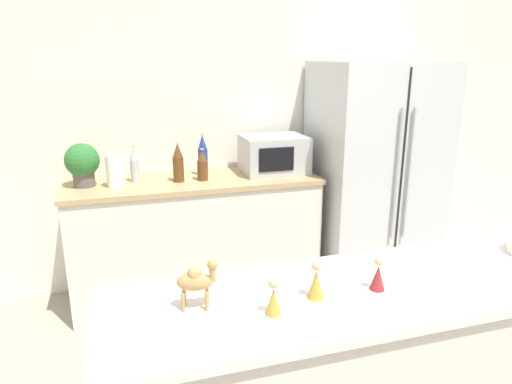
{
  "coord_description": "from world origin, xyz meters",
  "views": [
    {
      "loc": [
        -0.8,
        -0.81,
        1.76
      ],
      "look_at": [
        -0.13,
        1.41,
        1.08
      ],
      "focal_mm": 32.0,
      "sensor_mm": 36.0,
      "label": 1
    }
  ],
  "objects_px": {
    "paper_towel_roll": "(115,171)",
    "camel_figurine": "(196,281)",
    "back_bottle_2": "(135,165)",
    "wise_man_figurine_crimson": "(316,282)",
    "refrigerator": "(374,174)",
    "back_bottle_3": "(203,155)",
    "microwave": "(274,154)",
    "back_bottle_1": "(178,163)",
    "wise_man_figurine_purple": "(273,299)",
    "potted_plant": "(82,163)",
    "back_bottle_0": "(202,165)",
    "wise_man_figurine_blue": "(378,275)"
  },
  "relations": [
    {
      "from": "potted_plant",
      "to": "back_bottle_3",
      "type": "distance_m",
      "value": 0.84
    },
    {
      "from": "back_bottle_2",
      "to": "wise_man_figurine_crimson",
      "type": "bearing_deg",
      "value": -76.77
    },
    {
      "from": "camel_figurine",
      "to": "wise_man_figurine_purple",
      "type": "xyz_separation_m",
      "value": [
        0.21,
        -0.1,
        -0.04
      ]
    },
    {
      "from": "back_bottle_1",
      "to": "wise_man_figurine_blue",
      "type": "distance_m",
      "value": 2.0
    },
    {
      "from": "back_bottle_0",
      "to": "wise_man_figurine_blue",
      "type": "height_order",
      "value": "back_bottle_0"
    },
    {
      "from": "potted_plant",
      "to": "wise_man_figurine_purple",
      "type": "relative_size",
      "value": 2.49
    },
    {
      "from": "back_bottle_0",
      "to": "back_bottle_2",
      "type": "height_order",
      "value": "back_bottle_2"
    },
    {
      "from": "potted_plant",
      "to": "paper_towel_roll",
      "type": "relative_size",
      "value": 1.34
    },
    {
      "from": "back_bottle_3",
      "to": "wise_man_figurine_blue",
      "type": "distance_m",
      "value": 2.11
    },
    {
      "from": "back_bottle_0",
      "to": "back_bottle_2",
      "type": "bearing_deg",
      "value": 168.89
    },
    {
      "from": "paper_towel_roll",
      "to": "back_bottle_0",
      "type": "xyz_separation_m",
      "value": [
        0.6,
        0.02,
        -0.0
      ]
    },
    {
      "from": "refrigerator",
      "to": "potted_plant",
      "type": "height_order",
      "value": "refrigerator"
    },
    {
      "from": "microwave",
      "to": "back_bottle_0",
      "type": "xyz_separation_m",
      "value": [
        -0.57,
        -0.08,
        -0.03
      ]
    },
    {
      "from": "potted_plant",
      "to": "back_bottle_0",
      "type": "xyz_separation_m",
      "value": [
        0.81,
        -0.07,
        -0.05
      ]
    },
    {
      "from": "back_bottle_0",
      "to": "wise_man_figurine_crimson",
      "type": "relative_size",
      "value": 1.74
    },
    {
      "from": "paper_towel_roll",
      "to": "camel_figurine",
      "type": "xyz_separation_m",
      "value": [
        0.24,
        -1.88,
        0.08
      ]
    },
    {
      "from": "potted_plant",
      "to": "back_bottle_0",
      "type": "distance_m",
      "value": 0.81
    },
    {
      "from": "camel_figurine",
      "to": "wise_man_figurine_purple",
      "type": "bearing_deg",
      "value": -25.74
    },
    {
      "from": "back_bottle_0",
      "to": "back_bottle_3",
      "type": "bearing_deg",
      "value": 77.93
    },
    {
      "from": "back_bottle_1",
      "to": "wise_man_figurine_blue",
      "type": "relative_size",
      "value": 2.38
    },
    {
      "from": "wise_man_figurine_purple",
      "to": "potted_plant",
      "type": "bearing_deg",
      "value": 107.64
    },
    {
      "from": "refrigerator",
      "to": "wise_man_figurine_blue",
      "type": "bearing_deg",
      "value": -120.75
    },
    {
      "from": "back_bottle_2",
      "to": "camel_figurine",
      "type": "height_order",
      "value": "back_bottle_2"
    },
    {
      "from": "wise_man_figurine_purple",
      "to": "wise_man_figurine_blue",
      "type": "bearing_deg",
      "value": 6.83
    },
    {
      "from": "camel_figurine",
      "to": "wise_man_figurine_crimson",
      "type": "relative_size",
      "value": 1.22
    },
    {
      "from": "microwave",
      "to": "wise_man_figurine_crimson",
      "type": "distance_m",
      "value": 2.09
    },
    {
      "from": "refrigerator",
      "to": "wise_man_figurine_blue",
      "type": "xyz_separation_m",
      "value": [
        -1.14,
        -1.92,
        0.2
      ]
    },
    {
      "from": "wise_man_figurine_crimson",
      "to": "wise_man_figurine_purple",
      "type": "height_order",
      "value": "wise_man_figurine_crimson"
    },
    {
      "from": "microwave",
      "to": "back_bottle_1",
      "type": "distance_m",
      "value": 0.74
    },
    {
      "from": "potted_plant",
      "to": "wise_man_figurine_blue",
      "type": "bearing_deg",
      "value": -62.78
    },
    {
      "from": "camel_figurine",
      "to": "back_bottle_1",
      "type": "bearing_deg",
      "value": 84.25
    },
    {
      "from": "paper_towel_roll",
      "to": "back_bottle_0",
      "type": "distance_m",
      "value": 0.6
    },
    {
      "from": "potted_plant",
      "to": "back_bottle_1",
      "type": "height_order",
      "value": "potted_plant"
    },
    {
      "from": "wise_man_figurine_blue",
      "to": "wise_man_figurine_crimson",
      "type": "height_order",
      "value": "wise_man_figurine_crimson"
    },
    {
      "from": "wise_man_figurine_crimson",
      "to": "paper_towel_roll",
      "type": "bearing_deg",
      "value": 107.66
    },
    {
      "from": "microwave",
      "to": "wise_man_figurine_purple",
      "type": "distance_m",
      "value": 2.19
    },
    {
      "from": "back_bottle_0",
      "to": "wise_man_figurine_crimson",
      "type": "xyz_separation_m",
      "value": [
        0.01,
        -1.94,
        0.04
      ]
    },
    {
      "from": "paper_towel_roll",
      "to": "camel_figurine",
      "type": "bearing_deg",
      "value": -82.79
    },
    {
      "from": "back_bottle_3",
      "to": "camel_figurine",
      "type": "xyz_separation_m",
      "value": [
        -0.39,
        -2.04,
        0.04
      ]
    },
    {
      "from": "back_bottle_0",
      "to": "microwave",
      "type": "bearing_deg",
      "value": 7.87
    },
    {
      "from": "camel_figurine",
      "to": "wise_man_figurine_blue",
      "type": "relative_size",
      "value": 1.35
    },
    {
      "from": "wise_man_figurine_purple",
      "to": "back_bottle_1",
      "type": "bearing_deg",
      "value": 90.63
    },
    {
      "from": "wise_man_figurine_blue",
      "to": "wise_man_figurine_purple",
      "type": "bearing_deg",
      "value": -173.17
    },
    {
      "from": "refrigerator",
      "to": "back_bottle_3",
      "type": "distance_m",
      "value": 1.37
    },
    {
      "from": "back_bottle_2",
      "to": "back_bottle_0",
      "type": "bearing_deg",
      "value": -11.11
    },
    {
      "from": "potted_plant",
      "to": "back_bottle_3",
      "type": "bearing_deg",
      "value": 5.22
    },
    {
      "from": "back_bottle_1",
      "to": "wise_man_figurine_blue",
      "type": "xyz_separation_m",
      "value": [
        0.4,
        -1.96,
        0.01
      ]
    },
    {
      "from": "back_bottle_1",
      "to": "paper_towel_roll",
      "type": "bearing_deg",
      "value": -176.42
    },
    {
      "from": "refrigerator",
      "to": "potted_plant",
      "type": "distance_m",
      "value": 2.2
    },
    {
      "from": "refrigerator",
      "to": "wise_man_figurine_crimson",
      "type": "bearing_deg",
      "value": -125.47
    }
  ]
}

